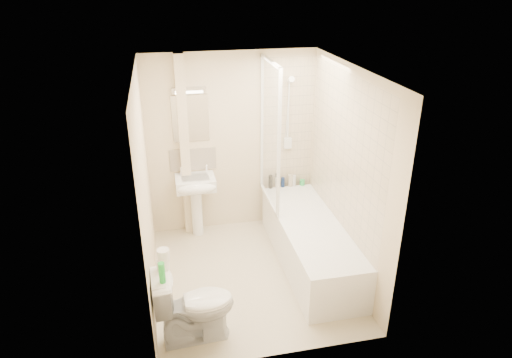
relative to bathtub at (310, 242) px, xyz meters
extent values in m
plane|color=beige|center=(-0.75, -0.11, -0.29)|extent=(2.50, 2.50, 0.00)
cube|color=beige|center=(-0.75, 1.14, 0.91)|extent=(2.20, 0.02, 2.40)
cube|color=beige|center=(-1.85, -0.11, 0.91)|extent=(0.02, 2.50, 2.40)
cube|color=beige|center=(0.35, -0.11, 0.91)|extent=(0.02, 2.50, 2.40)
cube|color=white|center=(-0.75, -0.11, 2.11)|extent=(2.20, 2.50, 0.02)
cube|color=beige|center=(0.00, 1.12, 1.14)|extent=(0.70, 0.01, 1.75)
cube|color=beige|center=(0.34, 0.00, 1.14)|extent=(0.01, 2.10, 1.75)
cube|color=beige|center=(-1.37, 1.08, 0.91)|extent=(0.12, 0.12, 2.40)
cube|color=beige|center=(-1.27, 1.13, 0.74)|extent=(0.60, 0.02, 0.30)
cube|color=white|center=(-1.27, 1.12, 1.29)|extent=(0.46, 0.01, 0.60)
cube|color=silver|center=(-1.27, 1.10, 1.66)|extent=(0.42, 0.07, 0.07)
cube|color=white|center=(0.00, 0.00, -0.01)|extent=(0.70, 2.10, 0.55)
cube|color=white|center=(0.00, 0.00, 0.21)|extent=(0.56, 1.96, 0.05)
cube|color=white|center=(-0.35, 0.69, 1.16)|extent=(0.01, 0.90, 1.80)
cube|color=white|center=(-0.35, 1.12, 1.16)|extent=(0.04, 0.04, 1.80)
cube|color=white|center=(-0.35, 0.24, 1.16)|extent=(0.04, 0.04, 1.80)
cube|color=white|center=(-0.35, 0.69, 2.04)|extent=(0.04, 0.90, 0.04)
cube|color=white|center=(-0.35, 0.69, 0.28)|extent=(0.04, 0.90, 0.03)
cylinder|color=white|center=(0.00, 1.10, 1.26)|extent=(0.02, 0.02, 0.90)
cylinder|color=white|center=(0.00, 1.10, 0.81)|extent=(0.05, 0.05, 0.02)
cylinder|color=white|center=(0.00, 1.10, 1.71)|extent=(0.05, 0.05, 0.02)
cylinder|color=white|center=(0.00, 1.04, 1.74)|extent=(0.08, 0.11, 0.11)
cube|color=white|center=(0.00, 1.10, 0.88)|extent=(0.10, 0.05, 0.14)
cylinder|color=white|center=(-0.02, 1.08, 1.31)|extent=(0.01, 0.13, 0.84)
cylinder|color=white|center=(-1.27, 0.97, 0.05)|extent=(0.15, 0.15, 0.68)
cube|color=white|center=(-1.27, 0.94, 0.49)|extent=(0.50, 0.39, 0.16)
ellipsoid|color=white|center=(-1.27, 0.77, 0.49)|extent=(0.50, 0.21, 0.16)
cube|color=silver|center=(-1.27, 0.94, 0.55)|extent=(0.35, 0.25, 0.04)
cylinder|color=white|center=(-1.44, 1.05, 0.61)|extent=(0.03, 0.03, 0.10)
cylinder|color=white|center=(-1.10, 1.05, 0.61)|extent=(0.03, 0.03, 0.10)
sphere|color=white|center=(-1.44, 1.05, 0.67)|extent=(0.04, 0.04, 0.04)
sphere|color=white|center=(-1.10, 1.05, 0.67)|extent=(0.04, 0.04, 0.04)
cylinder|color=black|center=(-0.24, 1.05, 0.35)|extent=(0.06, 0.06, 0.19)
cylinder|color=silver|center=(-0.15, 1.05, 0.34)|extent=(0.05, 0.05, 0.16)
cylinder|color=black|center=(-0.15, 1.05, 0.37)|extent=(0.05, 0.05, 0.21)
cylinder|color=navy|center=(-0.07, 1.05, 0.33)|extent=(0.05, 0.05, 0.14)
cylinder|color=beige|center=(0.04, 1.05, 0.35)|extent=(0.07, 0.07, 0.17)
cylinder|color=silver|center=(0.09, 1.05, 0.34)|extent=(0.06, 0.06, 0.15)
cylinder|color=green|center=(0.22, 1.05, 0.30)|extent=(0.07, 0.07, 0.08)
imported|color=white|center=(-1.47, -0.96, 0.09)|extent=(0.51, 0.80, 0.77)
cylinder|color=white|center=(-1.73, -0.86, 0.52)|extent=(0.12, 0.12, 0.09)
cylinder|color=white|center=(-1.71, -0.86, 0.62)|extent=(0.11, 0.11, 0.11)
cylinder|color=green|center=(-1.73, -1.06, 0.58)|extent=(0.06, 0.06, 0.20)
camera|label=1|loc=(-1.61, -4.45, 2.97)|focal=32.00mm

